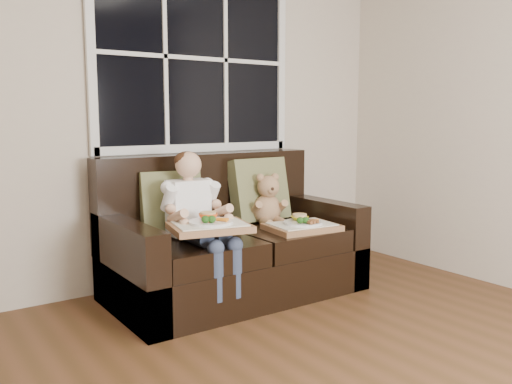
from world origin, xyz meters
TOP-DOWN VIEW (x-y plane):
  - window_back at (0.55, 2.48)m, footprint 1.62×0.04m
  - loveseat at (0.55, 2.02)m, footprint 1.70×0.92m
  - pillow_left at (0.18, 2.17)m, footprint 0.44×0.25m
  - pillow_right at (0.91, 2.17)m, footprint 0.47×0.23m
  - child at (0.22, 1.90)m, footprint 0.38×0.59m
  - teddy_bear at (0.89, 2.04)m, footprint 0.26×0.31m
  - tray_left at (0.19, 1.67)m, footprint 0.53×0.45m
  - tray_right at (0.94, 1.71)m, footprint 0.50×0.40m

SIDE VIEW (x-z plane):
  - loveseat at x=0.55m, z-range -0.17..0.79m
  - tray_right at x=0.94m, z-range 0.43..0.53m
  - tray_left at x=0.19m, z-range 0.52..0.63m
  - teddy_bear at x=0.89m, z-range 0.41..0.79m
  - child at x=0.22m, z-range 0.21..1.07m
  - pillow_left at x=0.18m, z-range 0.44..0.87m
  - pillow_right at x=0.91m, z-range 0.44..0.92m
  - window_back at x=0.55m, z-range 0.96..2.33m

